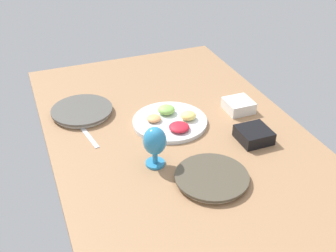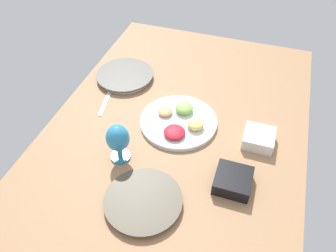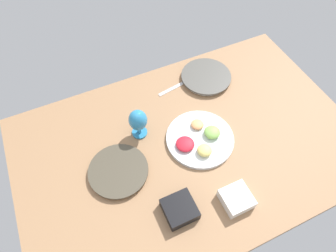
% 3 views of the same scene
% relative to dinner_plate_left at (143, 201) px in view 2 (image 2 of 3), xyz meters
% --- Properties ---
extents(ground_plane, '(1.60, 1.04, 0.04)m').
position_rel_dinner_plate_left_xyz_m(ground_plane, '(0.35, -0.00, -0.03)').
color(ground_plane, '#99704C').
extents(dinner_plate_left, '(0.27, 0.27, 0.02)m').
position_rel_dinner_plate_left_xyz_m(dinner_plate_left, '(0.00, 0.00, 0.00)').
color(dinner_plate_left, beige).
rests_on(dinner_plate_left, ground_plane).
extents(dinner_plate_right, '(0.27, 0.27, 0.03)m').
position_rel_dinner_plate_left_xyz_m(dinner_plate_right, '(0.63, 0.33, 0.00)').
color(dinner_plate_right, silver).
rests_on(dinner_plate_right, ground_plane).
extents(fruit_platter, '(0.32, 0.32, 0.05)m').
position_rel_dinner_plate_left_xyz_m(fruit_platter, '(0.41, -0.01, 0.00)').
color(fruit_platter, silver).
rests_on(fruit_platter, ground_plane).
extents(hurricane_glass_blue, '(0.09, 0.09, 0.16)m').
position_rel_dinner_plate_left_xyz_m(hurricane_glass_blue, '(0.16, 0.15, 0.09)').
color(hurricane_glass_blue, teal).
rests_on(hurricane_glass_blue, ground_plane).
extents(square_bowl_white, '(0.12, 0.12, 0.05)m').
position_rel_dinner_plate_left_xyz_m(square_bowl_white, '(0.40, -0.33, 0.02)').
color(square_bowl_white, white).
rests_on(square_bowl_white, ground_plane).
extents(square_bowl_black, '(0.13, 0.13, 0.05)m').
position_rel_dinner_plate_left_xyz_m(square_bowl_black, '(0.17, -0.27, 0.02)').
color(square_bowl_black, black).
rests_on(square_bowl_black, ground_plane).
extents(fork_by_right_plate, '(0.18, 0.05, 0.01)m').
position_rel_dinner_plate_left_xyz_m(fork_by_right_plate, '(0.43, 0.35, -0.01)').
color(fork_by_right_plate, silver).
rests_on(fork_by_right_plate, ground_plane).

